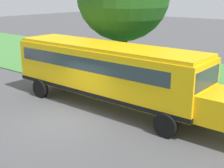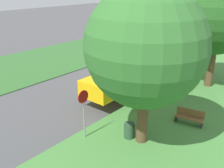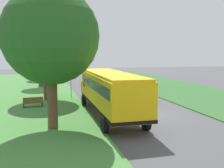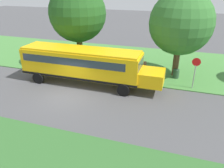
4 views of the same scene
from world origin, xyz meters
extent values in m
plane|color=#4C4C4F|center=(0.00, 0.00, 0.00)|extent=(120.00, 120.00, 0.00)
cube|color=#33662D|center=(9.00, 0.00, 0.04)|extent=(10.00, 80.00, 0.07)
cube|color=yellow|center=(-2.80, 0.10, 1.90)|extent=(2.50, 10.50, 2.20)
cube|color=yellow|center=(-2.80, 6.30, 1.35)|extent=(2.20, 1.90, 1.10)
cube|color=yellow|center=(-2.80, 0.10, 3.08)|extent=(2.35, 10.29, 0.16)
cube|color=black|center=(-2.80, 0.10, 0.92)|extent=(2.54, 10.54, 0.20)
cube|color=#2D3842|center=(-2.80, -0.20, 2.36)|extent=(2.53, 9.24, 0.64)
cube|color=#2D3842|center=(-2.80, 5.30, 2.36)|extent=(2.25, 0.12, 0.80)
cylinder|color=red|center=(-4.23, 2.99, 2.05)|extent=(0.03, 0.44, 0.44)
cylinder|color=black|center=(-4.05, 4.30, 0.50)|extent=(0.30, 1.00, 1.00)
cylinder|color=black|center=(-1.55, 4.30, 0.50)|extent=(0.30, 1.00, 1.00)
cylinder|color=black|center=(-4.05, -3.58, 0.50)|extent=(0.30, 1.00, 1.00)
cylinder|color=black|center=(-1.55, -3.58, 0.50)|extent=(0.30, 1.00, 1.00)
cube|color=silver|center=(2.70, -11.22, 0.80)|extent=(2.00, 5.40, 0.80)
cube|color=silver|center=(2.70, -12.16, 1.65)|extent=(1.90, 1.70, 0.90)
cube|color=#2D3842|center=(2.70, -12.16, 1.68)|extent=(1.94, 1.53, 0.63)
cube|color=silver|center=(2.70, -8.60, 1.38)|extent=(2.00, 0.16, 0.36)
cylinder|color=black|center=(3.70, -12.97, 0.40)|extent=(0.28, 0.80, 0.80)
cylinder|color=black|center=(1.70, -12.97, 0.40)|extent=(0.28, 0.80, 0.80)
cylinder|color=black|center=(3.70, -9.46, 0.40)|extent=(0.28, 0.80, 0.80)
cylinder|color=black|center=(1.70, -9.46, 0.40)|extent=(0.28, 0.80, 0.80)
cylinder|color=brown|center=(-6.84, -1.93, 1.69)|extent=(0.60, 0.60, 3.38)
sphere|color=#23561E|center=(-6.84, -1.93, 5.50)|extent=(5.65, 5.65, 5.65)
cylinder|color=brown|center=(-7.10, 7.93, 1.45)|extent=(0.57, 0.57, 2.90)
sphere|color=#33702D|center=(-7.10, 7.93, 5.02)|extent=(5.65, 5.65, 5.65)
sphere|color=#33702D|center=(-6.64, 7.61, 5.21)|extent=(3.42, 3.42, 3.42)
cylinder|color=gray|center=(-4.60, 9.55, 1.05)|extent=(0.08, 0.08, 2.10)
cylinder|color=red|center=(-4.60, 9.55, 2.40)|extent=(0.03, 0.68, 0.68)
cube|color=brown|center=(-8.24, 4.73, 0.45)|extent=(1.66, 0.76, 0.08)
cube|color=brown|center=(-8.20, 4.52, 0.70)|extent=(1.59, 0.33, 0.44)
cube|color=#333333|center=(-7.51, 4.86, 0.23)|extent=(0.15, 0.46, 0.45)
cube|color=#333333|center=(-8.97, 4.61, 0.23)|extent=(0.15, 0.46, 0.45)
cylinder|color=#2D4C33|center=(-6.42, 8.08, 0.45)|extent=(0.56, 0.56, 0.90)
camera|label=1|loc=(8.67, 9.89, 5.58)|focal=50.00mm
camera|label=2|loc=(-13.31, 17.79, 7.75)|focal=42.00mm
camera|label=3|loc=(-7.26, -17.59, 4.53)|focal=42.00mm
camera|label=4|loc=(13.44, 8.21, 8.22)|focal=35.00mm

